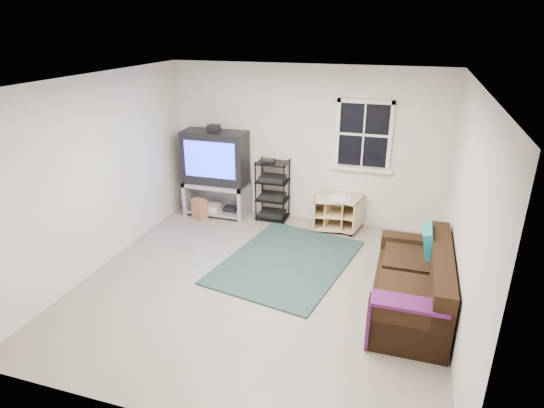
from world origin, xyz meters
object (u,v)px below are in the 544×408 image
(side_table_left, at_px, (328,212))
(side_table_right, at_px, (345,210))
(av_rack, at_px, (273,194))
(sofa, at_px, (414,287))
(tv_unit, at_px, (216,167))

(side_table_left, bearing_deg, side_table_right, 10.54)
(av_rack, height_order, side_table_right, av_rack)
(sofa, bearing_deg, side_table_right, 119.28)
(side_table_right, xyz_separation_m, sofa, (1.14, -2.03, -0.03))
(tv_unit, xyz_separation_m, side_table_right, (2.24, 0.05, -0.55))
(av_rack, distance_m, side_table_right, 1.25)
(av_rack, height_order, side_table_left, av_rack)
(tv_unit, relative_size, side_table_left, 2.95)
(tv_unit, xyz_separation_m, av_rack, (1.00, 0.08, -0.42))
(tv_unit, distance_m, av_rack, 1.09)
(side_table_right, bearing_deg, sofa, -60.72)
(av_rack, bearing_deg, side_table_right, -1.68)
(tv_unit, height_order, sofa, tv_unit)
(av_rack, relative_size, sofa, 0.57)
(tv_unit, bearing_deg, side_table_left, -0.07)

